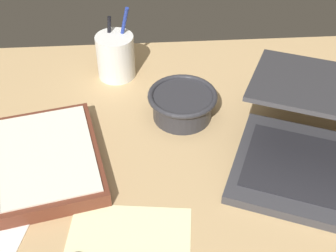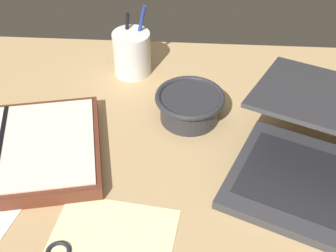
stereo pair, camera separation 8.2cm
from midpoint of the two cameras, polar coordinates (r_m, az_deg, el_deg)
name	(u,v)px [view 2 (the right image)]	position (r cm, az deg, el deg)	size (l,w,h in cm)	color
desk_top	(161,201)	(80.57, 2.10, -9.22)	(140.00, 100.00, 2.00)	tan
laptop	(330,159)	(84.46, 21.87, -3.93)	(40.28, 41.15, 15.49)	#38383D
bowl	(190,105)	(92.81, 5.19, 2.43)	(13.83, 13.83, 5.77)	#2D2D33
pen_cup	(132,53)	(104.85, -2.17, 8.84)	(8.31, 8.31, 16.47)	white
planner	(2,153)	(88.58, -17.13, -3.28)	(39.81, 32.00, 3.37)	brown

